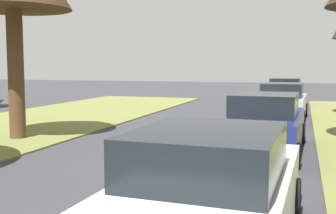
% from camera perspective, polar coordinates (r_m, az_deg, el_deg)
% --- Properties ---
extents(parked_sedan_white, '(2.08, 4.46, 1.57)m').
position_cam_1_polar(parked_sedan_white, '(5.20, 5.89, -12.05)').
color(parked_sedan_white, white).
rests_on(parked_sedan_white, ground).
extents(parked_sedan_navy, '(2.08, 4.46, 1.57)m').
position_cam_1_polar(parked_sedan_navy, '(11.44, 13.05, -2.43)').
color(parked_sedan_navy, navy).
rests_on(parked_sedan_navy, ground).
extents(parked_sedan_silver, '(2.08, 4.46, 1.57)m').
position_cam_1_polar(parked_sedan_silver, '(18.39, 15.28, 0.52)').
color(parked_sedan_silver, '#BCBCC1').
rests_on(parked_sedan_silver, ground).
extents(parked_sedan_black, '(2.08, 4.46, 1.57)m').
position_cam_1_polar(parked_sedan_black, '(25.27, 15.67, 1.86)').
color(parked_sedan_black, black).
rests_on(parked_sedan_black, ground).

